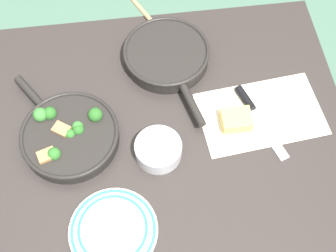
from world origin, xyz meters
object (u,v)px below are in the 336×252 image
cheese_block (236,120)px  dinner_plate_stack (113,230)px  wooden_spoon (155,25)px  prep_bowl_steel (158,150)px  skillet_broccoli (69,136)px  grater_knife (254,112)px  skillet_eggs (167,55)px

cheese_block → dinner_plate_stack: bearing=-143.7°
wooden_spoon → prep_bowl_steel: 0.47m
skillet_broccoli → wooden_spoon: skillet_broccoli is taller
grater_knife → prep_bowl_steel: size_ratio=1.95×
skillet_eggs → skillet_broccoli: bearing=-66.1°
dinner_plate_stack → prep_bowl_steel: bearing=55.8°
grater_knife → dinner_plate_stack: size_ratio=1.11×
skillet_broccoli → prep_bowl_steel: bearing=-141.3°
prep_bowl_steel → skillet_broccoli: bearing=163.2°
dinner_plate_stack → skillet_broccoli: bearing=110.5°
skillet_broccoli → prep_bowl_steel: skillet_broccoli is taller
skillet_eggs → prep_bowl_steel: (-0.06, -0.32, -0.00)m
wooden_spoon → skillet_eggs: bearing=-18.6°
skillet_broccoli → grater_knife: size_ratio=1.44×
grater_knife → cheese_block: 0.07m
grater_knife → cheese_block: bearing=-84.1°
wooden_spoon → prep_bowl_steel: (-0.04, -0.46, 0.02)m
grater_knife → prep_bowl_steel: prep_bowl_steel is taller
skillet_eggs → dinner_plate_stack: bearing=-35.8°
skillet_broccoli → wooden_spoon: 0.48m
skillet_eggs → grater_knife: bearing=30.9°
wooden_spoon → grater_knife: grater_knife is taller
dinner_plate_stack → cheese_block: bearing=36.3°
wooden_spoon → grater_knife: bearing=7.2°
skillet_eggs → grater_knife: size_ratio=1.59×
prep_bowl_steel → dinner_plate_stack: bearing=-124.2°
grater_knife → cheese_block: cheese_block is taller
skillet_broccoli → grater_knife: skillet_broccoli is taller
skillet_broccoli → cheese_block: size_ratio=4.30×
wooden_spoon → dinner_plate_stack: (-0.18, -0.67, 0.00)m
cheese_block → prep_bowl_steel: bearing=-163.7°
cheese_block → prep_bowl_steel: prep_bowl_steel is taller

